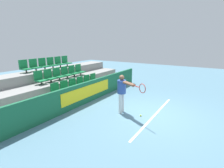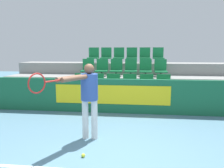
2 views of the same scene
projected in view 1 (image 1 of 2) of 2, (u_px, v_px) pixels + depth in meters
ground_plane at (150, 114)px, 6.93m from camera, size 30.00×30.00×0.00m
court_baseline at (155, 115)px, 6.83m from camera, size 4.44×0.08×0.01m
barrier_wall at (90, 91)px, 8.35m from camera, size 9.04×0.14×1.00m
bleacher_tier_front at (81, 95)px, 8.74m from camera, size 8.64×1.08×0.44m
bleacher_tier_middle at (65, 87)px, 9.24m from camera, size 8.64×1.08×0.88m
bleacher_tier_back at (51, 81)px, 9.74m from camera, size 8.64×1.08×1.32m
stadium_chair_0 at (57, 91)px, 7.58m from camera, size 0.44×0.44×0.62m
stadium_chair_1 at (66, 88)px, 8.02m from camera, size 0.44×0.44×0.62m
stadium_chair_2 at (74, 86)px, 8.47m from camera, size 0.44×0.44×0.62m
stadium_chair_3 at (82, 84)px, 8.91m from camera, size 0.44×0.44×0.62m
stadium_chair_4 at (88, 81)px, 9.35m from camera, size 0.44×0.44×0.62m
stadium_chair_5 at (95, 80)px, 9.80m from camera, size 0.44×0.44×0.62m
stadium_chair_6 at (40, 78)px, 8.03m from camera, size 0.44×0.44×0.62m
stadium_chair_7 at (50, 76)px, 8.47m from camera, size 0.44×0.44×0.62m
stadium_chair_8 at (58, 75)px, 8.92m from camera, size 0.44×0.44×0.62m
stadium_chair_9 at (66, 73)px, 9.36m from camera, size 0.44×0.44×0.62m
stadium_chair_10 at (73, 72)px, 9.80m from camera, size 0.44×0.44×0.62m
stadium_chair_11 at (80, 70)px, 10.25m from camera, size 0.44×0.44×0.62m
stadium_chair_12 at (25, 67)px, 8.48m from camera, size 0.44×0.44×0.62m
stadium_chair_13 at (35, 66)px, 8.92m from camera, size 0.44×0.44×0.62m
stadium_chair_14 at (44, 65)px, 9.36m from camera, size 0.44×0.44×0.62m
stadium_chair_15 at (52, 63)px, 9.81m from camera, size 0.44×0.44×0.62m
stadium_chair_16 at (59, 63)px, 10.25m from camera, size 0.44×0.44×0.62m
stadium_chair_17 at (66, 62)px, 10.70m from camera, size 0.44×0.44×0.62m
tennis_player at (123, 90)px, 6.81m from camera, size 0.83×1.41×1.55m
tennis_ball at (141, 116)px, 6.72m from camera, size 0.07×0.07×0.07m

